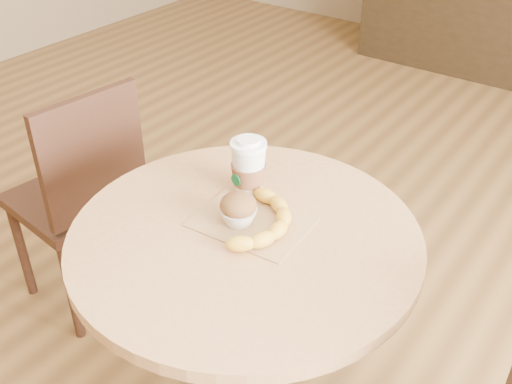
% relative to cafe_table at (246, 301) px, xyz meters
% --- Properties ---
extents(cafe_table, '(0.75, 0.75, 0.75)m').
position_rel_cafe_table_xyz_m(cafe_table, '(0.00, 0.00, 0.00)').
color(cafe_table, black).
rests_on(cafe_table, ground).
extents(chair_left, '(0.40, 0.40, 0.82)m').
position_rel_cafe_table_xyz_m(chair_left, '(-0.78, 0.16, -0.10)').
color(chair_left, '#351D12').
rests_on(chair_left, ground).
extents(kraft_bag, '(0.25, 0.20, 0.00)m').
position_rel_cafe_table_xyz_m(kraft_bag, '(-0.01, 0.04, 0.20)').
color(kraft_bag, '#A67F50').
rests_on(kraft_bag, cafe_table).
extents(coffee_cup, '(0.08, 0.08, 0.14)m').
position_rel_cafe_table_xyz_m(coffee_cup, '(-0.09, 0.13, 0.26)').
color(coffee_cup, silver).
rests_on(coffee_cup, cafe_table).
extents(muffin, '(0.08, 0.08, 0.07)m').
position_rel_cafe_table_xyz_m(muffin, '(-0.03, 0.02, 0.24)').
color(muffin, silver).
rests_on(muffin, kraft_bag).
extents(banana, '(0.21, 0.26, 0.03)m').
position_rel_cafe_table_xyz_m(banana, '(0.02, 0.03, 0.22)').
color(banana, gold).
rests_on(banana, kraft_bag).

